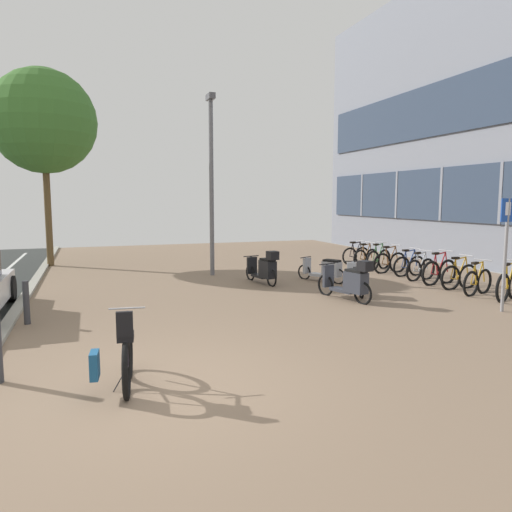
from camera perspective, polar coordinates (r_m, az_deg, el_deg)
The scene contains 20 objects.
ground at distance 6.92m, azimuth 1.05°, elevation -14.16°, with size 21.00×40.00×0.13m.
bicycle_foreground at distance 6.58m, azimuth -15.44°, elevation -11.59°, with size 0.75×1.47×1.13m.
bicycle_rack_00 at distance 13.21m, azimuth 28.00°, elevation -3.15°, with size 1.35×0.59×1.01m.
bicycle_rack_01 at distance 13.60m, azimuth 25.00°, elevation -2.82°, with size 1.27×0.50×0.94m.
bicycle_rack_02 at distance 14.24m, azimuth 23.16°, elevation -2.28°, with size 1.34×0.48×0.97m.
bicycle_rack_03 at distance 14.80m, azimuth 21.09°, elevation -1.80°, with size 1.44×0.48×1.02m.
bicycle_rack_04 at distance 15.37m, azimuth 19.10°, elevation -1.51°, with size 1.28×0.47×0.94m.
bicycle_rack_05 at distance 16.08m, azimuth 17.87°, elevation -1.12°, with size 1.30×0.48×0.94m.
bicycle_rack_06 at distance 16.59m, azimuth 15.74°, elevation -0.76°, with size 1.37×0.48×0.98m.
bicycle_rack_07 at distance 17.27m, azimuth 14.46°, elevation -0.41°, with size 1.33×0.59×1.00m.
bicycle_rack_08 at distance 17.91m, azimuth 13.02°, elevation -0.19°, with size 1.25×0.47×0.93m.
bicycle_rack_09 at distance 18.59m, azimuth 11.86°, elevation 0.09°, with size 1.25×0.48×0.93m.
scooter_near at distance 11.74m, azimuth 11.21°, elevation -3.03°, with size 0.75×1.80×1.06m.
scooter_mid at distance 12.62m, azimuth 12.08°, elevation -2.74°, with size 0.78×1.63×0.82m.
scooter_far at distance 13.79m, azimuth 1.05°, elevation -1.51°, with size 0.64×1.73×1.03m.
scooter_extra at distance 14.31m, azimuth 8.33°, elevation -1.63°, with size 0.94×1.52×0.72m.
parking_sign at distance 11.62m, azimuth 27.75°, elevation 1.46°, with size 0.40×0.07×2.47m.
lamp_post at distance 15.41m, azimuth -5.37°, elevation 9.48°, with size 0.20×0.52×5.72m.
street_tree at distance 19.30m, azimuth -24.09°, elevation 14.46°, with size 3.71×3.71×7.09m.
bollard_far at distance 10.44m, azimuth -25.79°, elevation -5.04°, with size 0.12×0.12×0.87m.
Camera 1 is at (-0.83, -6.05, 2.45)m, focal length 33.42 mm.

